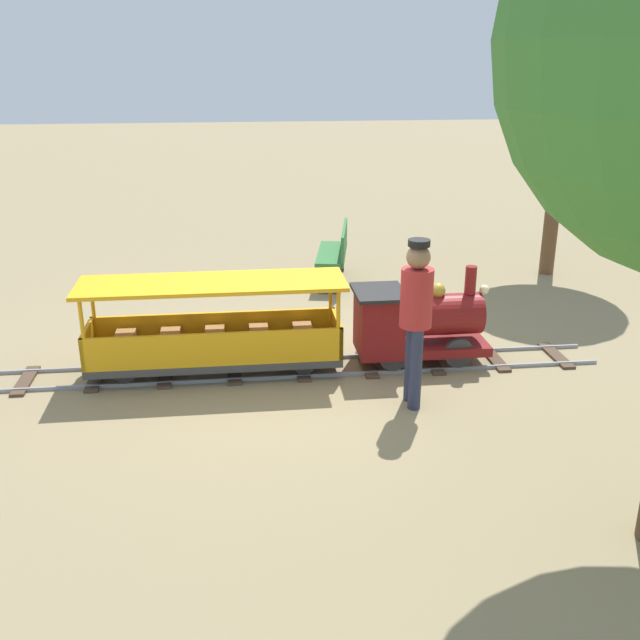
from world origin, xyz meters
The scene contains 7 objects.
ground_plane centered at (0.00, 0.00, 0.00)m, with size 60.00×60.00×0.00m, color #8C7A56.
track centered at (0.00, -0.02, 0.02)m, with size 0.70×6.40×0.04m.
locomotive centered at (0.00, 1.19, 0.49)m, with size 0.66×1.45×1.04m.
passenger_car centered at (0.00, -0.92, 0.42)m, with size 0.76×2.70×0.97m.
conductor_person centered at (0.94, 0.95, 0.96)m, with size 0.30×0.30×1.62m.
park_bench centered at (-3.11, 0.77, 0.42)m, with size 1.35×0.64×0.82m.
oak_tree_near centered at (-3.18, 4.05, 3.09)m, with size 2.11×2.11×4.17m.
Camera 1 is at (7.12, -0.66, 3.18)m, focal length 41.00 mm.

